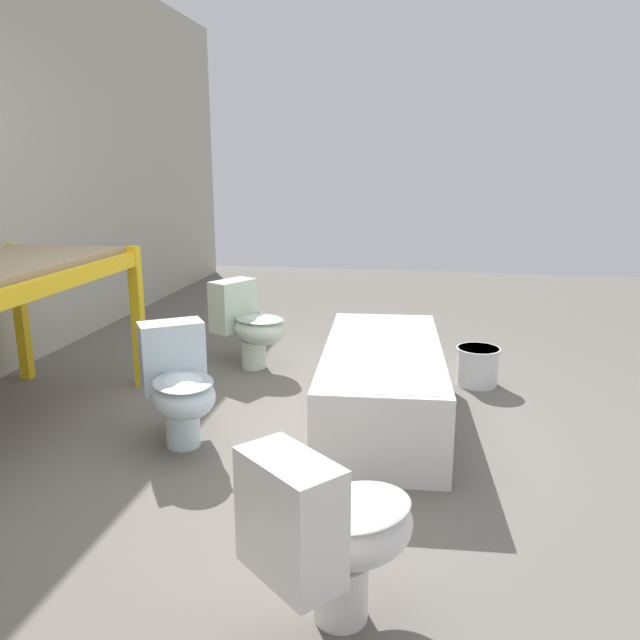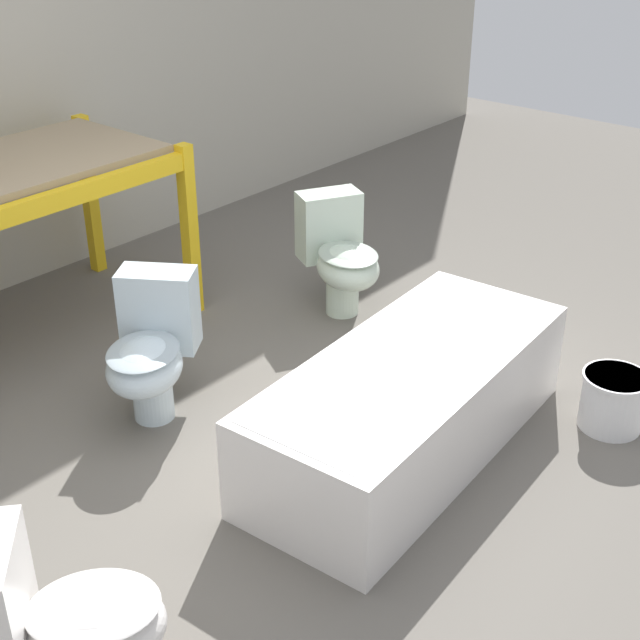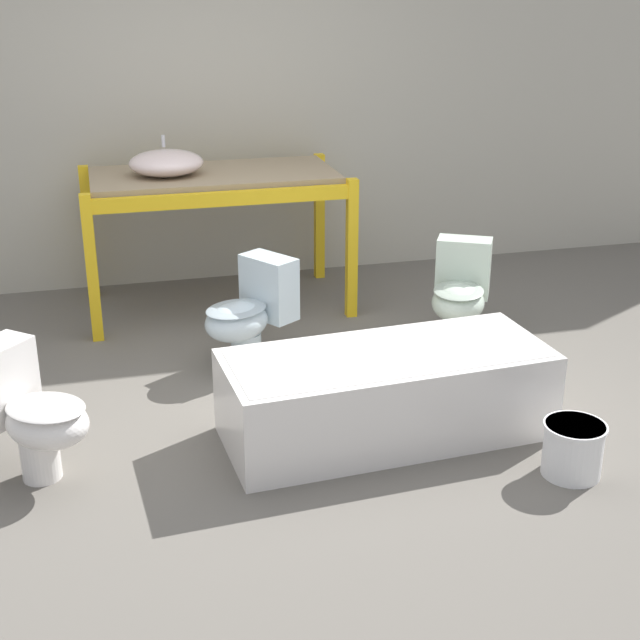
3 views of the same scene
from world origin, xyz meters
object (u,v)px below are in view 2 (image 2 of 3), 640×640
at_px(toilet_near, 56,622).
at_px(toilet_far, 340,254).
at_px(bucket_white, 613,400).
at_px(toilet_extra, 151,348).
at_px(bathtub_main, 409,398).

bearing_deg(toilet_near, toilet_far, -26.88).
bearing_deg(toilet_far, bucket_white, -65.73).
bearing_deg(bucket_white, toilet_extra, 126.85).
relative_size(toilet_far, toilet_extra, 1.00).
relative_size(bathtub_main, toilet_far, 2.55).
xyz_separation_m(bathtub_main, bucket_white, (0.73, -0.60, -0.12)).
bearing_deg(toilet_near, toilet_extra, -8.77).
relative_size(bathtub_main, toilet_extra, 2.55).
relative_size(toilet_extra, bucket_white, 2.22).
bearing_deg(toilet_far, toilet_extra, -151.44).
distance_m(toilet_near, toilet_extra, 1.59).
bearing_deg(toilet_extra, toilet_far, 56.89).
bearing_deg(bathtub_main, toilet_extra, 112.14).
xyz_separation_m(toilet_extra, bucket_white, (1.23, -1.64, -0.20)).
bearing_deg(toilet_extra, bathtub_main, -7.52).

